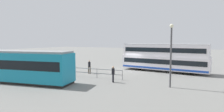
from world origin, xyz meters
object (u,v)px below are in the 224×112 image
double_decker_bus (164,57)px  tram_yellow (17,66)px  street_lamp (171,50)px  pedestrian_near_railing (89,66)px  pedestrian_crossing (113,73)px  info_sign (53,62)px

double_decker_bus → tram_yellow: bearing=47.3°
street_lamp → pedestrian_near_railing: bearing=-14.0°
double_decker_bus → pedestrian_crossing: (3.37, 9.17, -1.03)m
info_sign → street_lamp: bearing=-179.0°
tram_yellow → info_sign: tram_yellow is taller
tram_yellow → pedestrian_near_railing: 8.55m
info_sign → street_lamp: street_lamp is taller
double_decker_bus → street_lamp: street_lamp is taller
pedestrian_crossing → double_decker_bus: bearing=-110.2°
double_decker_bus → info_sign: size_ratio=5.24×
double_decker_bus → pedestrian_near_railing: 10.39m
double_decker_bus → street_lamp: 9.08m
pedestrian_near_railing → double_decker_bus: bearing=-144.7°
info_sign → pedestrian_near_railing: bearing=-140.6°
info_sign → double_decker_bus: bearing=-143.5°
tram_yellow → pedestrian_near_railing: bearing=-118.0°
tram_yellow → pedestrian_crossing: tram_yellow is taller
pedestrian_crossing → info_sign: bearing=-1.8°
pedestrian_crossing → info_sign: info_sign is taller
pedestrian_near_railing → pedestrian_crossing: pedestrian_near_railing is taller
tram_yellow → pedestrian_near_railing: tram_yellow is taller
pedestrian_near_railing → info_sign: size_ratio=0.78×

